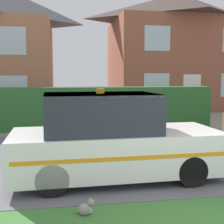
{
  "coord_description": "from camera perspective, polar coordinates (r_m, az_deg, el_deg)",
  "views": [
    {
      "loc": [
        -2.03,
        -3.31,
        2.02
      ],
      "look_at": [
        -0.69,
        4.94,
        1.05
      ],
      "focal_mm": 50.0,
      "sensor_mm": 36.0,
      "label": 1
    }
  ],
  "objects": [
    {
      "name": "police_car",
      "position": [
        6.1,
        -0.08,
        -5.01
      ],
      "size": [
        4.08,
        1.77,
        1.77
      ],
      "rotation": [
        0.0,
        0.0,
        0.03
      ],
      "color": "black",
      "rests_on": "road_strip"
    },
    {
      "name": "house_right",
      "position": [
        20.41,
        11.83,
        10.93
      ],
      "size": [
        8.41,
        6.02,
        7.08
      ],
      "color": "#93513D",
      "rests_on": "ground"
    },
    {
      "name": "cat",
      "position": [
        4.76,
        -4.72,
        -17.11
      ],
      "size": [
        0.28,
        0.18,
        0.26
      ],
      "rotation": [
        0.0,
        0.0,
        6.19
      ],
      "color": "gray",
      "rests_on": "ground"
    },
    {
      "name": "road_strip",
      "position": [
        8.15,
        5.54,
        -7.72
      ],
      "size": [
        28.0,
        5.94,
        0.01
      ],
      "primitive_type": "cube",
      "color": "#5B5B60",
      "rests_on": "ground"
    },
    {
      "name": "garden_hedge",
      "position": [
        11.95,
        -4.16,
        0.73
      ],
      "size": [
        9.54,
        0.77,
        1.6
      ],
      "primitive_type": "cube",
      "color": "#2D662D",
      "rests_on": "ground"
    }
  ]
}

